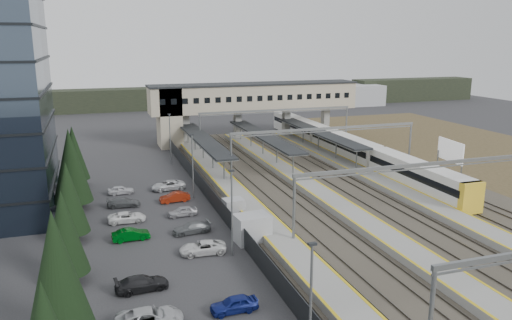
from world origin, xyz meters
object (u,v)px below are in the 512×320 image
object	(u,v)px
billboard	(450,152)
relay_cabin_far	(234,208)
train	(345,146)
relay_cabin_near	(252,228)
footbridge	(241,101)

from	to	relation	value
billboard	relay_cabin_far	bearing A→B (deg)	-168.86
train	billboard	bearing A→B (deg)	-57.87
train	relay_cabin_near	bearing A→B (deg)	-131.44
relay_cabin_near	relay_cabin_far	distance (m)	7.47
relay_cabin_far	relay_cabin_near	bearing A→B (deg)	-91.74
relay_cabin_near	billboard	size ratio (longest dim) A/B	0.57
relay_cabin_near	footbridge	world-z (taller)	footbridge
train	relay_cabin_far	bearing A→B (deg)	-139.79
footbridge	relay_cabin_far	bearing A→B (deg)	-107.71
relay_cabin_near	billboard	world-z (taller)	billboard
footbridge	train	world-z (taller)	footbridge
footbridge	billboard	distance (m)	39.84
relay_cabin_near	train	size ratio (longest dim) A/B	0.06
footbridge	train	distance (m)	23.25
billboard	train	bearing A→B (deg)	122.13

